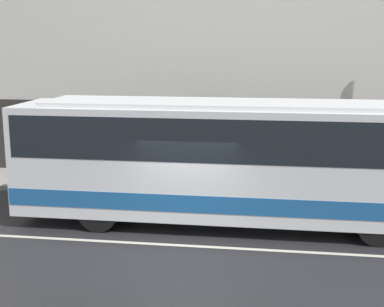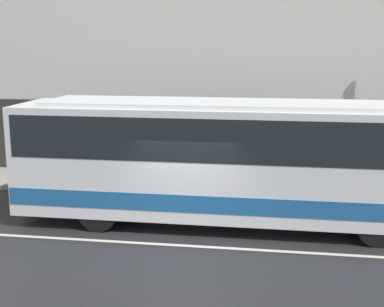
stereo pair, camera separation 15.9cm
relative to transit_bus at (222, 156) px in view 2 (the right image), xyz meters
name	(u,v)px [view 2 (the right image)]	position (x,y,z in m)	size (l,w,h in m)	color
ground_plane	(183,246)	(-0.77, -1.77, -1.89)	(60.00, 60.00, 0.00)	#262628
sidewalk	(209,186)	(-0.77, 3.48, -1.81)	(60.00, 2.51, 0.17)	gray
building_facade	(216,5)	(-0.77, 4.88, 4.23)	(60.00, 0.35, 12.67)	silver
lane_stripe	(183,245)	(-0.77, -1.77, -1.89)	(54.00, 0.14, 0.01)	beige
transit_bus	(222,156)	(0.00, 0.00, 0.00)	(11.10, 2.48, 3.37)	white
pedestrian_waiting	(204,158)	(-1.00, 3.86, -0.92)	(0.36, 0.36, 1.72)	#1E5933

